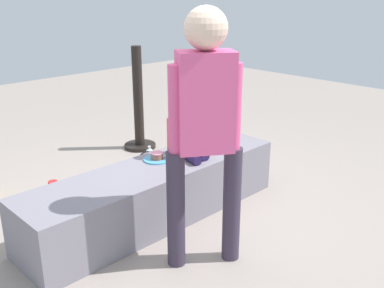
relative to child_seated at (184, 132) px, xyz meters
name	(u,v)px	position (x,y,z in m)	size (l,w,h in m)	color
ground_plane	(157,217)	(-0.31, 0.00, -0.66)	(12.00, 12.00, 0.00)	gray
concrete_ledge	(156,192)	(-0.31, 0.00, -0.44)	(2.22, 0.56, 0.44)	gray
child_seated	(184,132)	(0.00, 0.00, 0.00)	(0.28, 0.34, 0.48)	#261949
adult_standing	(205,119)	(-0.46, -0.68, 0.35)	(0.43, 0.36, 1.67)	#352D40
cake_plate	(157,158)	(-0.21, 0.09, -0.19)	(0.22, 0.22, 0.07)	#4CA5D8
railing_post	(139,111)	(0.62, 1.41, -0.22)	(0.36, 0.36, 1.16)	black
water_bottle_near_gift	(59,197)	(-0.79, 0.69, -0.55)	(0.07, 0.07, 0.23)	silver
water_bottle_far_side	(150,156)	(0.38, 0.94, -0.57)	(0.07, 0.07, 0.20)	silver
party_cup_red	(53,187)	(-0.68, 1.01, -0.60)	(0.08, 0.08, 0.11)	red
cake_box_white	(184,164)	(0.53, 0.57, -0.59)	(0.34, 0.33, 0.13)	white
handbag_black_leather	(146,173)	(0.01, 0.54, -0.53)	(0.29, 0.13, 0.34)	black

